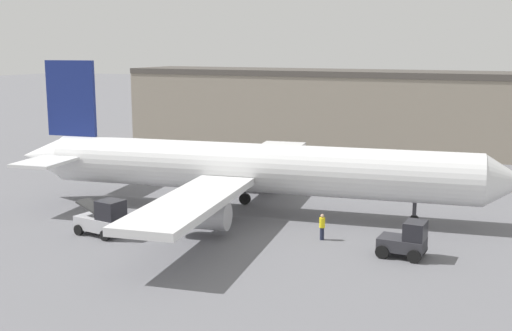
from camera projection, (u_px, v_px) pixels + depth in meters
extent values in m
plane|color=slate|center=(256.00, 213.00, 49.13)|extent=(400.00, 400.00, 0.00)
cube|color=gray|center=(355.00, 112.00, 80.57)|extent=(60.76, 10.03, 8.94)
cube|color=#47423D|center=(356.00, 73.00, 79.68)|extent=(60.76, 10.24, 0.70)
cylinder|color=silver|center=(256.00, 168.00, 48.49)|extent=(32.91, 8.69, 3.71)
cone|color=silver|center=(508.00, 182.00, 43.59)|extent=(3.49, 4.05, 3.63)
cone|color=silver|center=(45.00, 156.00, 53.54)|extent=(4.57, 4.11, 3.52)
cube|color=silver|center=(267.00, 156.00, 57.74)|extent=(6.27, 15.14, 0.50)
cube|color=silver|center=(190.00, 203.00, 40.37)|extent=(6.27, 15.14, 0.50)
cylinder|color=#B7B7BC|center=(260.00, 175.00, 55.91)|extent=(3.75, 2.42, 1.90)
cylinder|color=#B7B7BC|center=(203.00, 215.00, 42.70)|extent=(3.75, 2.42, 1.90)
cube|color=navy|center=(71.00, 98.00, 51.88)|extent=(4.28, 1.01, 6.10)
cube|color=silver|center=(99.00, 146.00, 56.56)|extent=(3.98, 4.91, 0.24)
cube|color=silver|center=(45.00, 162.00, 48.86)|extent=(3.98, 4.91, 0.24)
cylinder|color=#38383D|center=(414.00, 213.00, 45.74)|extent=(0.28, 0.28, 1.67)
cylinder|color=black|center=(414.00, 220.00, 45.83)|extent=(0.75, 0.45, 0.70)
cylinder|color=#38383D|center=(226.00, 208.00, 47.15)|extent=(0.28, 0.28, 1.67)
cylinder|color=black|center=(226.00, 214.00, 47.22)|extent=(0.94, 0.48, 0.90)
cylinder|color=#38383D|center=(245.00, 194.00, 51.70)|extent=(0.28, 0.28, 1.67)
cylinder|color=black|center=(245.00, 199.00, 51.77)|extent=(0.94, 0.48, 0.90)
cylinder|color=#1E2338|center=(322.00, 234.00, 42.28)|extent=(0.28, 0.28, 0.84)
cylinder|color=yellow|center=(322.00, 223.00, 42.14)|extent=(0.38, 0.38, 0.66)
sphere|color=tan|center=(322.00, 216.00, 42.06)|extent=(0.24, 0.24, 0.24)
cube|color=#2D2D33|center=(402.00, 244.00, 38.84)|extent=(2.78, 1.83, 0.77)
cube|color=black|center=(415.00, 231.00, 38.34)|extent=(1.24, 1.63, 1.10)
cylinder|color=black|center=(414.00, 256.00, 37.71)|extent=(0.82, 0.30, 0.82)
cylinder|color=black|center=(421.00, 248.00, 39.28)|extent=(0.82, 0.30, 0.82)
cylinder|color=black|center=(382.00, 252.00, 38.54)|extent=(0.82, 0.30, 0.82)
cylinder|color=black|center=(390.00, 244.00, 40.11)|extent=(0.82, 0.30, 0.82)
cube|color=#B2B2B7|center=(101.00, 223.00, 43.33)|extent=(3.68, 2.11, 0.89)
cube|color=black|center=(111.00, 210.00, 42.62)|extent=(1.71, 1.70, 1.27)
cube|color=#333333|center=(93.00, 207.00, 43.46)|extent=(2.30, 1.44, 0.82)
cylinder|color=black|center=(105.00, 235.00, 42.06)|extent=(0.75, 0.37, 0.72)
cylinder|color=black|center=(123.00, 229.00, 43.48)|extent=(0.75, 0.37, 0.72)
cylinder|color=black|center=(79.00, 230.00, 43.34)|extent=(0.75, 0.37, 0.72)
cylinder|color=black|center=(97.00, 224.00, 44.75)|extent=(0.75, 0.37, 0.72)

